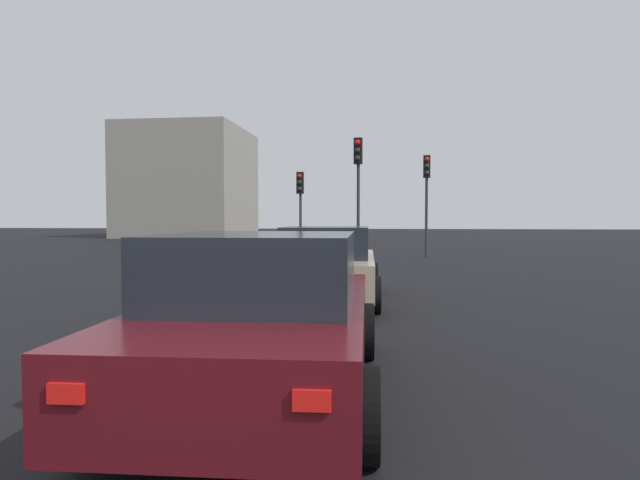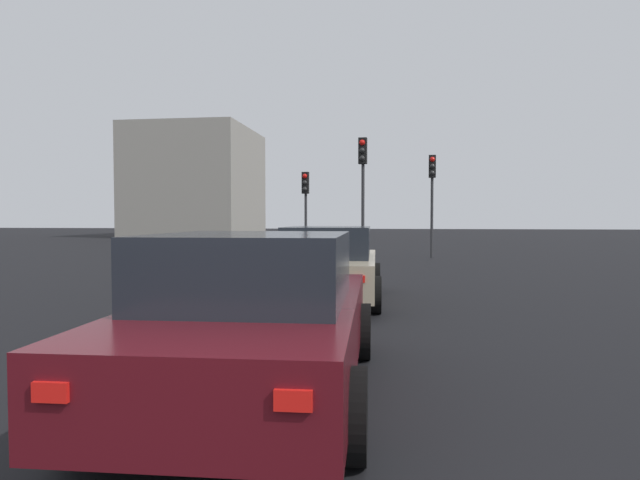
# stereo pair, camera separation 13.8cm
# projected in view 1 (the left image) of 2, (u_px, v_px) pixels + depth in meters

# --- Properties ---
(car_beige_lead) EXTENTS (4.47, 2.13, 1.45)m
(car_beige_lead) POSITION_uv_depth(u_px,v_px,m) (327.00, 265.00, 10.56)
(car_beige_lead) COLOR tan
(car_beige_lead) RESTS_ON ground_plane
(car_maroon_second) EXTENTS (4.39, 2.16, 1.48)m
(car_maroon_second) POSITION_uv_depth(u_px,v_px,m) (263.00, 317.00, 4.92)
(car_maroon_second) COLOR #510F16
(car_maroon_second) RESTS_ON ground_plane
(traffic_light_near_left) EXTENTS (0.33, 0.30, 4.39)m
(traffic_light_near_left) POSITION_uv_depth(u_px,v_px,m) (358.00, 174.00, 18.86)
(traffic_light_near_left) COLOR #2D2D30
(traffic_light_near_left) RESTS_ON ground_plane
(traffic_light_near_right) EXTENTS (0.32, 0.30, 3.54)m
(traffic_light_near_right) POSITION_uv_depth(u_px,v_px,m) (300.00, 196.00, 22.74)
(traffic_light_near_right) COLOR #2D2D30
(traffic_light_near_right) RESTS_ON ground_plane
(traffic_light_far_left) EXTENTS (0.32, 0.29, 4.13)m
(traffic_light_far_left) POSITION_uv_depth(u_px,v_px,m) (427.00, 184.00, 21.86)
(traffic_light_far_left) COLOR #2D2D30
(traffic_light_far_left) RESTS_ON ground_plane
(building_facade_left) EXTENTS (10.87, 9.44, 9.22)m
(building_facade_left) POSITION_uv_depth(u_px,v_px,m) (190.00, 183.00, 46.92)
(building_facade_left) COLOR gray
(building_facade_left) RESTS_ON ground_plane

